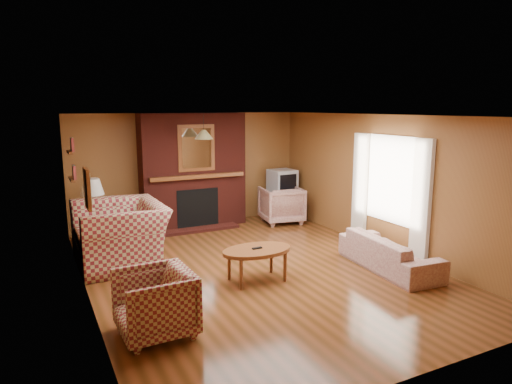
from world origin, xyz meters
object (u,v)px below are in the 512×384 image
table_lamp (92,195)px  tv_stand (282,205)px  plaid_armchair (155,303)px  fireplace (193,172)px  floral_sofa (389,252)px  crt_tv (282,181)px  floral_armchair (281,205)px  side_table (95,231)px  coffee_table (257,252)px  plaid_loveseat (120,234)px

table_lamp → tv_stand: size_ratio=1.11×
plaid_armchair → fireplace: bearing=153.8°
floral_sofa → crt_tv: crt_tv is taller
floral_armchair → side_table: (-3.94, -0.00, -0.11)m
coffee_table → table_lamp: (-1.90, 2.85, 0.51)m
fireplace → plaid_armchair: bearing=-114.3°
floral_sofa → side_table: size_ratio=3.22×
floral_armchair → side_table: floral_armchair is taller
plaid_armchair → table_lamp: table_lamp is taller
crt_tv → fireplace: bearing=174.7°
floral_armchair → crt_tv: (0.21, 0.34, 0.47)m
crt_tv → tv_stand: bearing=90.0°
floral_sofa → floral_armchair: (-0.06, 3.33, 0.13)m
fireplace → tv_stand: size_ratio=3.88×
fireplace → table_lamp: fireplace is taller
table_lamp → tv_stand: bearing=4.8°
plaid_loveseat → side_table: 1.22m
fireplace → plaid_armchair: size_ratio=2.91×
plaid_loveseat → table_lamp: bearing=-168.8°
coffee_table → side_table: 3.43m
plaid_loveseat → table_lamp: size_ratio=2.23×
floral_armchair → fireplace: bearing=-6.2°
floral_armchair → tv_stand: bearing=-111.7°
plaid_loveseat → floral_sofa: bearing=59.3°
table_lamp → crt_tv: table_lamp is taller
side_table → fireplace: bearing=14.3°
tv_stand → crt_tv: crt_tv is taller
plaid_loveseat → plaid_armchair: (-0.10, -2.61, -0.12)m
tv_stand → side_table: bearing=-174.5°
plaid_loveseat → side_table: (-0.25, 1.17, -0.22)m
fireplace → table_lamp: bearing=-165.7°
floral_sofa → side_table: bearing=55.2°
fireplace → coffee_table: bearing=-93.4°
crt_tv → table_lamp: bearing=-175.3°
floral_armchair → crt_tv: 0.62m
plaid_loveseat → tv_stand: bearing=110.5°
fireplace → tv_stand: 2.24m
floral_sofa → crt_tv: 3.72m
floral_armchair → tv_stand: floral_armchair is taller
fireplace → floral_sofa: bearing=-63.8°
fireplace → plaid_loveseat: (-1.85, -1.71, -0.68)m
plaid_armchair → coffee_table: size_ratio=0.78×
floral_armchair → coffee_table: (-2.04, -2.85, 0.04)m
plaid_loveseat → table_lamp: 1.28m
plaid_armchair → tv_stand: 5.75m
plaid_loveseat → crt_tv: size_ratio=2.72×
floral_sofa → table_lamp: table_lamp is taller
tv_stand → crt_tv: (0.00, -0.01, 0.56)m
plaid_loveseat → crt_tv: bearing=110.4°
plaid_loveseat → floral_sofa: size_ratio=0.84×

